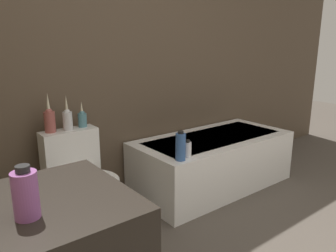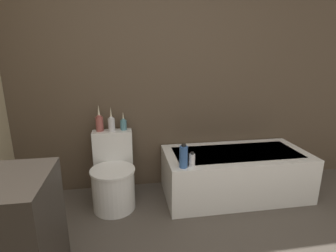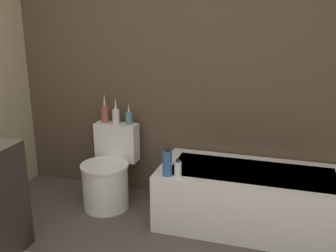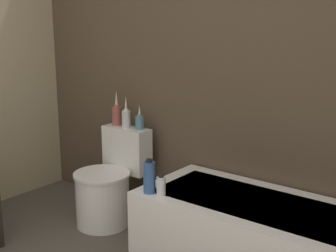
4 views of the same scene
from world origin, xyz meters
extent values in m
cube|color=brown|center=(0.00, 2.20, 1.30)|extent=(6.40, 0.06, 2.60)
cube|color=white|center=(0.76, 1.79, 0.24)|extent=(1.52, 0.72, 0.49)
cube|color=#B7BCC6|center=(0.76, 1.79, 0.48)|extent=(1.32, 0.52, 0.01)
cylinder|color=white|center=(-0.53, 1.72, 0.20)|extent=(0.41, 0.41, 0.40)
cylinder|color=white|center=(-0.53, 1.72, 0.41)|extent=(0.43, 0.43, 0.02)
cube|color=white|center=(-0.53, 2.00, 0.54)|extent=(0.41, 0.16, 0.36)
cylinder|color=#994C47|center=(-0.66, 2.02, 0.80)|extent=(0.08, 0.08, 0.15)
sphere|color=#994C47|center=(-0.66, 2.02, 0.87)|extent=(0.05, 0.05, 0.05)
cone|color=beige|center=(-0.66, 2.02, 0.94)|extent=(0.03, 0.03, 0.13)
cylinder|color=silver|center=(-0.53, 2.00, 0.79)|extent=(0.07, 0.07, 0.13)
sphere|color=silver|center=(-0.53, 2.00, 0.86)|extent=(0.04, 0.04, 0.04)
cone|color=beige|center=(-0.53, 2.00, 0.92)|extent=(0.02, 0.02, 0.12)
cylinder|color=teal|center=(-0.41, 2.03, 0.78)|extent=(0.07, 0.07, 0.10)
sphere|color=teal|center=(-0.41, 2.03, 0.83)|extent=(0.04, 0.04, 0.04)
cone|color=beige|center=(-0.41, 2.03, 0.87)|extent=(0.02, 0.02, 0.09)
cylinder|color=#335999|center=(0.12, 1.51, 0.59)|extent=(0.08, 0.08, 0.21)
cylinder|color=black|center=(0.12, 1.51, 0.70)|extent=(0.04, 0.04, 0.02)
cylinder|color=silver|center=(0.20, 1.53, 0.55)|extent=(0.06, 0.06, 0.12)
cylinder|color=black|center=(0.20, 1.53, 0.62)|extent=(0.03, 0.03, 0.02)
camera|label=1|loc=(-1.38, -0.26, 1.35)|focal=35.00mm
camera|label=2|loc=(-0.38, -0.66, 1.51)|focal=28.00mm
camera|label=3|loc=(0.97, -1.25, 1.76)|focal=42.00mm
camera|label=4|loc=(1.95, -0.64, 1.61)|focal=50.00mm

